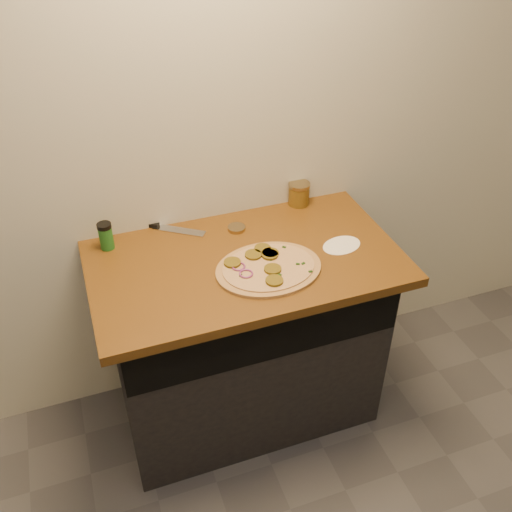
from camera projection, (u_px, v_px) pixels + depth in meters
name	position (u px, v px, depth m)	size (l,w,h in m)	color
cabinet	(244.00, 339.00, 2.51)	(1.10, 0.60, 0.86)	black
countertop	(245.00, 262.00, 2.22)	(1.20, 0.70, 0.04)	brown
pizza	(268.00, 268.00, 2.14)	(0.41, 0.41, 0.03)	tan
chefs_knife	(161.00, 227.00, 2.37)	(0.28, 0.21, 0.02)	#B7BAC1
mason_jar_lid	(237.00, 228.00, 2.35)	(0.07, 0.07, 0.02)	#947E55
salsa_jar	(299.00, 194.00, 2.49)	(0.09, 0.09, 0.10)	#A33010
spice_shaker	(106.00, 236.00, 2.22)	(0.06, 0.06, 0.11)	#1F6320
flour_spill	(342.00, 245.00, 2.27)	(0.17, 0.17, 0.00)	white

